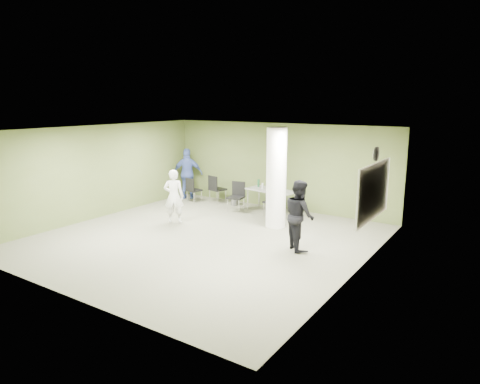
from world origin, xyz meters
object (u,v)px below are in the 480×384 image
Objects in this scene: man_blue at (188,174)px; man_black at (299,215)px; chair_back_left at (192,188)px; folding_table at (270,191)px; woman_white at (174,196)px.

man_black is at bearing 122.74° from man_blue.
chair_back_left is at bearing 111.50° from man_blue.
folding_table reaches higher than chair_back_left.
chair_back_left is at bearing -94.37° from woman_white.
man_black is 0.92× the size of man_blue.
man_black reaches higher than folding_table.
folding_table is 1.00× the size of man_black.
chair_back_left is at bearing 18.25° from man_black.
man_black is at bearing 164.69° from chair_back_left.
folding_table is at bearing -166.72° from chair_back_left.
man_blue is at bearing -27.88° from chair_back_left.
chair_back_left is 0.51× the size of man_black.
man_black is (2.23, -2.58, 0.13)m from folding_table.
man_black reaches higher than woman_white.
chair_back_left is 2.57m from woman_white.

